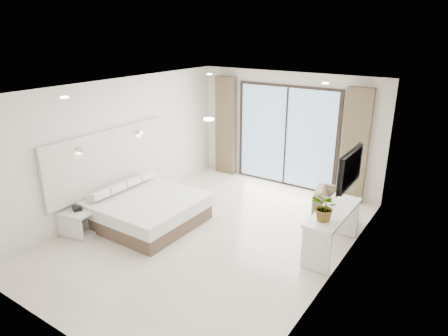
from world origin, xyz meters
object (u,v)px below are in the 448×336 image
at_px(nightstand, 79,223).
at_px(armchair, 333,205).
at_px(bed, 146,209).
at_px(console_desk, 333,222).

xyz_separation_m(nightstand, armchair, (3.69, 3.14, 0.13)).
bearing_deg(nightstand, bed, 48.48).
bearing_deg(armchair, nightstand, 118.11).
distance_m(bed, console_desk, 3.53).
bearing_deg(nightstand, console_desk, 17.54).
bearing_deg(console_desk, bed, -163.83).
height_order(bed, armchair, armchair).
distance_m(nightstand, console_desk, 4.55).
relative_size(nightstand, console_desk, 0.37).
bearing_deg(console_desk, armchair, 108.02).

